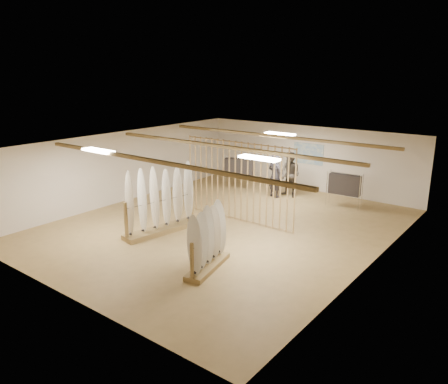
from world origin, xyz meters
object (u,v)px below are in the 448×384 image
Objects in this scene: rack_left at (161,211)px; shopper_b at (290,172)px; clothing_rack_a at (239,168)px; rack_right at (208,248)px; clothing_rack_b at (345,185)px; shopper_a at (275,173)px.

shopper_b is at bearing 88.73° from rack_left.
rack_left is at bearing -102.23° from clothing_rack_a.
rack_left is 6.32m from shopper_b.
rack_right is 7.41m from clothing_rack_b.
clothing_rack_a is at bearing 4.29° from shopper_a.
shopper_a is at bearing 93.78° from rack_right.
clothing_rack_b is at bearing 71.31° from rack_right.
shopper_a reaches higher than clothing_rack_b.
shopper_b reaches higher than clothing_rack_a.
rack_right is at bearing -98.57° from clothing_rack_b.
shopper_b is (-1.70, 7.36, 0.47)m from rack_right.
rack_right is at bearing 116.36° from shopper_a.
clothing_rack_b is 2.36m from shopper_b.
rack_right is at bearing -83.53° from clothing_rack_a.
rack_right is 1.40× the size of clothing_rack_b.
clothing_rack_a is 0.68× the size of shopper_b.
shopper_a is (1.94, -0.16, 0.09)m from clothing_rack_a.
clothing_rack_a is (-4.12, 7.12, 0.34)m from rack_right.
rack_right is at bearing -11.90° from rack_left.
clothing_rack_b is (4.77, 0.26, -0.05)m from clothing_rack_a.
rack_left is 3.15m from rack_right.
shopper_a is at bearing -175.09° from clothing_rack_b.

